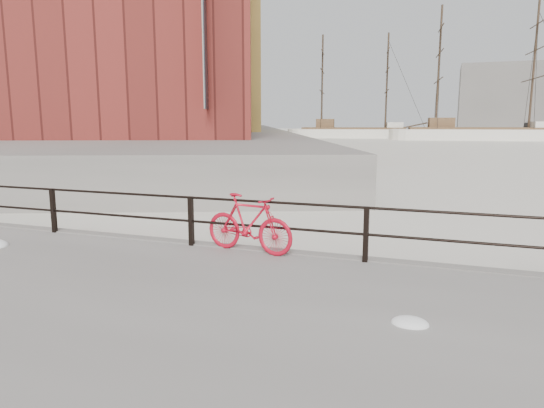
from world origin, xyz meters
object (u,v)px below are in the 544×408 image
Objects in this scene: bicycle at (249,223)px; schooner_mid at (480,140)px; workboat_far at (148,145)px; workboat_near at (117,153)px; schooner_left at (353,138)px.

schooner_mid is at bearing 93.31° from bicycle.
workboat_far is at bearing -148.74° from schooner_mid.
workboat_near reaches higher than bicycle.
bicycle is 53.78m from workboat_far.
workboat_near is at bearing -84.73° from workboat_far.
bicycle is at bearing -103.31° from schooner_mid.
bicycle is at bearing -73.47° from workboat_far.
schooner_left is at bearing 108.69° from bicycle.
workboat_near is (-33.14, -46.45, 0.00)m from schooner_mid.
schooner_mid is at bearing 33.62° from workboat_near.
workboat_far is (-19.17, -35.47, 0.00)m from schooner_left.
workboat_near is (-24.62, 28.49, -0.91)m from bicycle.
workboat_far is (-6.91, 15.07, 0.00)m from workboat_near.
schooner_left is 2.29× the size of workboat_far.
schooner_mid is at bearing 18.72° from workboat_far.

